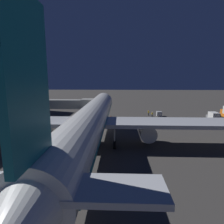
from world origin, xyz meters
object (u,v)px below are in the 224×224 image
at_px(baggage_container_near_belt, 159,114).
at_px(traffic_cone_nose_starboard, 98,116).
at_px(airliner_at_gate, 92,120).
at_px(jet_bridge, 62,104).
at_px(apron_floodlight_mast, 25,84).
at_px(ground_crew_by_tug, 149,113).
at_px(cargo_truck_aft, 213,119).
at_px(ground_crew_near_nose_gear, 152,114).
at_px(traffic_cone_nose_port, 111,116).

height_order(baggage_container_near_belt, traffic_cone_nose_starboard, baggage_container_near_belt).
bearing_deg(airliner_at_gate, jet_bridge, -59.20).
bearing_deg(jet_bridge, apron_floodlight_mast, -27.22).
distance_m(jet_bridge, ground_crew_by_tug, 29.62).
distance_m(apron_floodlight_mast, cargo_truck_aft, 57.71).
distance_m(airliner_at_gate, ground_crew_near_nose_gear, 33.32).
bearing_deg(traffic_cone_nose_port, apron_floodlight_mast, 4.02).
xyz_separation_m(cargo_truck_aft, baggage_container_near_belt, (12.20, -11.93, -1.05)).
relative_size(jet_bridge, apron_floodlight_mast, 1.12).
distance_m(jet_bridge, traffic_cone_nose_starboard, 14.05).
bearing_deg(traffic_cone_nose_starboard, traffic_cone_nose_port, 180.00).
relative_size(ground_crew_near_nose_gear, traffic_cone_nose_port, 3.12).
relative_size(baggage_container_near_belt, traffic_cone_nose_port, 3.03).
bearing_deg(apron_floodlight_mast, baggage_container_near_belt, -175.09).
xyz_separation_m(baggage_container_near_belt, ground_crew_by_tug, (3.46, -0.94, 0.22)).
distance_m(baggage_container_near_belt, ground_crew_by_tug, 3.59).
bearing_deg(airliner_at_gate, ground_crew_by_tug, -116.04).
bearing_deg(traffic_cone_nose_port, ground_crew_near_nose_gear, -178.28).
relative_size(jet_bridge, cargo_truck_aft, 4.83).
bearing_deg(traffic_cone_nose_starboard, jet_bridge, 44.61).
distance_m(ground_crew_near_nose_gear, ground_crew_by_tug, 2.52).
relative_size(apron_floodlight_mast, baggage_container_near_belt, 11.39).
bearing_deg(airliner_at_gate, baggage_container_near_belt, -121.71).
bearing_deg(airliner_at_gate, ground_crew_near_nose_gear, -119.16).
bearing_deg(ground_crew_near_nose_gear, traffic_cone_nose_port, 1.72).
xyz_separation_m(airliner_at_gate, traffic_cone_nose_port, (-2.20, -28.42, -5.08)).
relative_size(ground_crew_near_nose_gear, ground_crew_by_tug, 0.92).
relative_size(baggage_container_near_belt, ground_crew_near_nose_gear, 0.97).
distance_m(cargo_truck_aft, traffic_cone_nose_port, 30.46).
relative_size(airliner_at_gate, baggage_container_near_belt, 35.61).
bearing_deg(ground_crew_by_tug, airliner_at_gate, 63.96).
bearing_deg(ground_crew_by_tug, traffic_cone_nose_starboard, 9.09).
bearing_deg(apron_floodlight_mast, ground_crew_by_tug, -173.36).
xyz_separation_m(cargo_truck_aft, ground_crew_by_tug, (15.66, -12.87, -0.83)).
distance_m(apron_floodlight_mast, traffic_cone_nose_starboard, 25.70).
bearing_deg(traffic_cone_nose_port, cargo_truck_aft, 160.66).
bearing_deg(ground_crew_near_nose_gear, jet_bridge, 19.15).
relative_size(cargo_truck_aft, baggage_container_near_belt, 2.65).
relative_size(jet_bridge, ground_crew_by_tug, 11.47).
height_order(jet_bridge, baggage_container_near_belt, jet_bridge).
distance_m(airliner_at_gate, jet_bridge, 22.43).
height_order(cargo_truck_aft, baggage_container_near_belt, cargo_truck_aft).
xyz_separation_m(apron_floodlight_mast, cargo_truck_aft, (-56.41, 8.13, -9.08)).
height_order(apron_floodlight_mast, ground_crew_by_tug, apron_floodlight_mast).
bearing_deg(airliner_at_gate, traffic_cone_nose_starboard, -85.57).
distance_m(ground_crew_near_nose_gear, traffic_cone_nose_port, 13.92).
relative_size(apron_floodlight_mast, cargo_truck_aft, 4.30).
bearing_deg(airliner_at_gate, cargo_truck_aft, -149.31).
bearing_deg(baggage_container_near_belt, apron_floodlight_mast, 4.91).
height_order(jet_bridge, traffic_cone_nose_starboard, jet_bridge).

